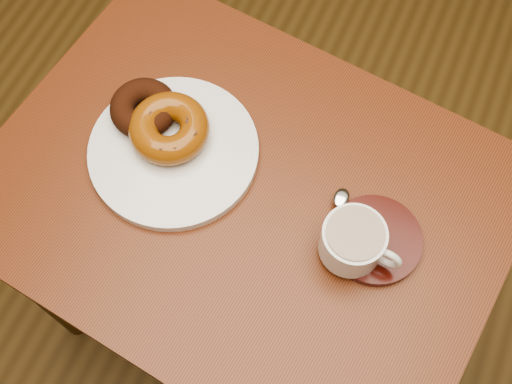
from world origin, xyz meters
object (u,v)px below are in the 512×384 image
at_px(saucer, 375,240).
at_px(coffee_cup, 354,241).
at_px(donut_plate, 174,151).
at_px(cafe_table, 245,222).

relative_size(saucer, coffee_cup, 1.15).
bearing_deg(coffee_cup, donut_plate, 177.54).
xyz_separation_m(cafe_table, coffee_cup, (0.18, -0.03, 0.16)).
distance_m(donut_plate, coffee_cup, 0.31).
height_order(donut_plate, coffee_cup, coffee_cup).
bearing_deg(coffee_cup, cafe_table, 177.60).
bearing_deg(saucer, coffee_cup, -132.25).
distance_m(cafe_table, donut_plate, 0.18).
relative_size(donut_plate, saucer, 1.91).
xyz_separation_m(cafe_table, donut_plate, (-0.12, 0.02, 0.12)).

